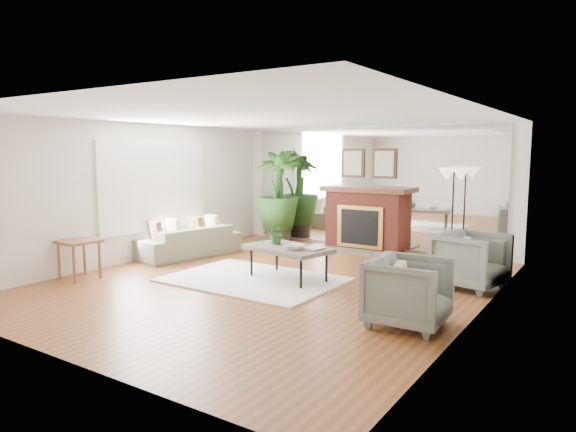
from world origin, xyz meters
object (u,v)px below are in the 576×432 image
Objects in this scene: sofa at (189,241)px; side_table at (79,246)px; potted_ficus at (278,193)px; fireplace at (364,217)px; armchair_front at (409,292)px; armchair_back at (471,260)px; coffee_table at (288,249)px; floor_lamp at (454,182)px.

side_table is at bearing 5.84° from sofa.
potted_ficus reaches higher than sofa.
fireplace is 4.69m from armchair_front.
fireplace is 2.27× the size of armchair_back.
armchair_front is at bearing -58.75° from fireplace.
coffee_table is 2.36× the size of side_table.
floor_lamp reaches higher than coffee_table.
side_table is (-5.25, -2.82, 0.11)m from armchair_back.
armchair_back is 0.45× the size of potted_ficus.
armchair_front is at bearing -40.70° from potted_ficus.
potted_ficus is 3.83m from floor_lamp.
armchair_front is 1.41× the size of side_table.
armchair_back is (2.60, -1.91, -0.25)m from fireplace.
floor_lamp is at bearing 5.92° from armchair_front.
potted_ficus is at bearing 179.19° from sofa.
potted_ficus is (0.48, 2.29, 0.79)m from sofa.
floor_lamp is (4.49, 4.51, 0.93)m from side_table.
coffee_table is at bearing -121.66° from floor_lamp.
fireplace is 1.41× the size of coffee_table.
armchair_back is 1.46× the size of side_table.
coffee_table is at bearing 63.49° from armchair_front.
armchair_front is (4.88, -1.49, 0.11)m from sofa.
coffee_table is 1.67× the size of armchair_front.
fireplace is 3.33× the size of side_table.
floor_lamp is at bearing 58.34° from coffee_table.
floor_lamp is at bearing 45.17° from side_table.
armchair_front is 0.51× the size of floor_lamp.
armchair_front is (2.31, -1.01, -0.09)m from coffee_table.
potted_ficus is (-4.40, 3.78, 0.68)m from armchair_front.
potted_ficus is at bearing 46.35° from armchair_front.
armchair_back is at bearing 23.68° from coffee_table.
coffee_table is 3.53m from potted_ficus.
armchair_front is at bearing -81.13° from floor_lamp.
armchair_front reaches higher than side_table.
sofa is 5.00m from floor_lamp.
side_table reaches higher than sofa.
sofa is 0.98× the size of potted_ficus.
sofa is 1.16× the size of floor_lamp.
potted_ficus reaches higher than armchair_back.
armchair_front is at bearing 83.98° from sofa.
armchair_front reaches higher than coffee_table.
sofa is (-2.57, 0.49, -0.20)m from coffee_table.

